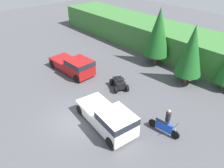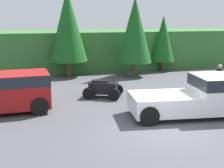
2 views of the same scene
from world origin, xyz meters
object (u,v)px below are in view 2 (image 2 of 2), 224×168
object	(u,v)px
pickup_truck_red	(1,92)
dirt_bike	(224,89)
quad_atv	(103,88)
pickup_truck_second	(203,95)
rider_person	(219,79)

from	to	relation	value
pickup_truck_red	dirt_bike	xyz separation A→B (m)	(11.60, -0.12, -0.47)
quad_atv	pickup_truck_red	bearing A→B (deg)	-138.39
quad_atv	pickup_truck_second	bearing A→B (deg)	-24.62
pickup_truck_second	quad_atv	distance (m)	5.55
quad_atv	rider_person	world-z (taller)	rider_person
pickup_truck_red	rider_person	size ratio (longest dim) A/B	3.23
pickup_truck_second	rider_person	distance (m)	4.13
pickup_truck_red	dirt_bike	distance (m)	11.61
dirt_bike	rider_person	size ratio (longest dim) A/B	1.38
pickup_truck_second	dirt_bike	xyz separation A→B (m)	(2.86, 2.59, -0.47)
dirt_bike	quad_atv	bearing A→B (deg)	157.98
pickup_truck_second	dirt_bike	bearing A→B (deg)	48.14
dirt_bike	quad_atv	xyz separation A→B (m)	(-6.43, 1.64, 0.01)
pickup_truck_red	quad_atv	distance (m)	5.41
pickup_truck_red	dirt_bike	bearing A→B (deg)	-3.95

